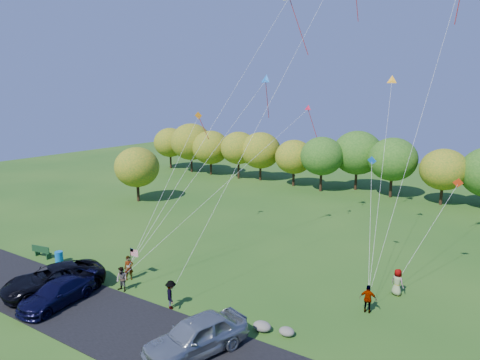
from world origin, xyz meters
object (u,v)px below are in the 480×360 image
object	(u,v)px
flyer_d	(368,299)
flyer_e	(397,282)
trash_barrel	(59,257)
minivan_dark	(54,279)
minivan_navy	(57,293)
flyer_c	(171,295)
flyer_a	(129,268)
flyer_b	(122,279)
park_bench	(42,251)
minivan_silver	(196,336)

from	to	relation	value
flyer_d	flyer_e	xyz separation A→B (m)	(0.96, 3.45, 0.02)
trash_barrel	minivan_dark	bearing A→B (deg)	-37.70
minivan_navy	trash_barrel	distance (m)	7.70
flyer_c	flyer_a	bearing A→B (deg)	28.49
trash_barrel	minivan_navy	bearing A→B (deg)	-35.19
flyer_b	trash_barrel	size ratio (longest dim) A/B	1.86
flyer_e	park_bench	bearing A→B (deg)	41.82
flyer_d	trash_barrel	size ratio (longest dim) A/B	1.94
flyer_a	flyer_d	size ratio (longest dim) A/B	1.01
flyer_b	flyer_d	distance (m)	16.43
minivan_dark	flyer_c	xyz separation A→B (m)	(8.22, 2.70, -0.05)
minivan_dark	flyer_c	bearing A→B (deg)	37.52
minivan_silver	park_bench	distance (m)	19.69
minivan_silver	flyer_d	xyz separation A→B (m)	(6.28, 9.23, -0.14)
flyer_b	trash_barrel	world-z (taller)	flyer_b
flyer_e	trash_barrel	xyz separation A→B (m)	(-24.39, -8.92, -0.46)
flyer_b	flyer_d	size ratio (longest dim) A/B	0.96
minivan_silver	flyer_b	size ratio (longest dim) A/B	3.34
flyer_d	flyer_c	bearing A→B (deg)	21.97
flyer_e	trash_barrel	size ratio (longest dim) A/B	1.98
minivan_dark	trash_barrel	bearing A→B (deg)	161.65
minivan_dark	minivan_navy	size ratio (longest dim) A/B	1.24
flyer_b	park_bench	world-z (taller)	flyer_b
flyer_a	flyer_b	distance (m)	1.86
minivan_silver	flyer_a	distance (m)	10.90
minivan_navy	flyer_b	xyz separation A→B (m)	(1.95, 3.64, 0.03)
flyer_e	trash_barrel	world-z (taller)	flyer_e
flyer_d	park_bench	distance (m)	26.23
minivan_dark	trash_barrel	world-z (taller)	minivan_dark
flyer_d	trash_barrel	distance (m)	24.06
minivan_silver	flyer_d	size ratio (longest dim) A/B	3.20
flyer_b	flyer_e	world-z (taller)	flyer_e
minivan_navy	flyer_a	size ratio (longest dim) A/B	2.93
flyer_d	minivan_dark	bearing A→B (deg)	16.98
minivan_dark	flyer_d	xyz separation A→B (m)	(18.92, 8.95, -0.07)
park_bench	minivan_dark	bearing A→B (deg)	-36.98
trash_barrel	flyer_c	bearing A→B (deg)	-3.53
flyer_e	minivan_navy	bearing A→B (deg)	59.47
minivan_navy	flyer_b	world-z (taller)	flyer_b
minivan_navy	minivan_silver	size ratio (longest dim) A/B	0.92
flyer_e	flyer_d	bearing A→B (deg)	97.52
minivan_dark	trash_barrel	distance (m)	5.72
minivan_silver	trash_barrel	bearing A→B (deg)	-173.98
minivan_dark	flyer_e	bearing A→B (deg)	51.32
flyer_c	flyer_e	distance (m)	15.17
flyer_a	minivan_dark	bearing A→B (deg)	-173.22
flyer_a	flyer_b	bearing A→B (deg)	-108.15
minivan_dark	flyer_e	world-z (taller)	minivan_dark
flyer_b	flyer_c	size ratio (longest dim) A/B	0.93
flyer_c	park_bench	world-z (taller)	flyer_c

